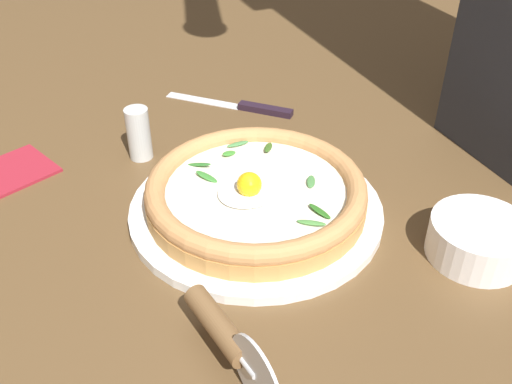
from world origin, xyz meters
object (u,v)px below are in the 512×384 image
object	(u,v)px
table_knife	(247,107)
pizza_cutter	(228,338)
pizza	(256,192)
pepper_shaker	(139,134)
side_bowl	(478,239)

from	to	relation	value
table_knife	pizza_cutter	bearing A→B (deg)	55.83
pizza	pepper_shaker	distance (m)	0.20
pizza_cutter	pizza	bearing A→B (deg)	-129.19
side_bowl	pepper_shaker	bearing A→B (deg)	-59.79
side_bowl	table_knife	size ratio (longest dim) A/B	0.59
table_knife	pepper_shaker	world-z (taller)	pepper_shaker
pizza_cutter	table_knife	bearing A→B (deg)	-124.17
pizza	side_bowl	xyz separation A→B (m)	(-0.16, 0.19, -0.01)
pizza	pepper_shaker	world-z (taller)	pepper_shaker
side_bowl	pizza_cutter	world-z (taller)	pizza_cutter
table_knife	pizza	bearing A→B (deg)	60.00
pepper_shaker	table_knife	bearing A→B (deg)	-168.82
pepper_shaker	side_bowl	bearing A→B (deg)	120.21
pizza	pizza_cutter	bearing A→B (deg)	50.81
pizza	side_bowl	size ratio (longest dim) A/B	2.42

